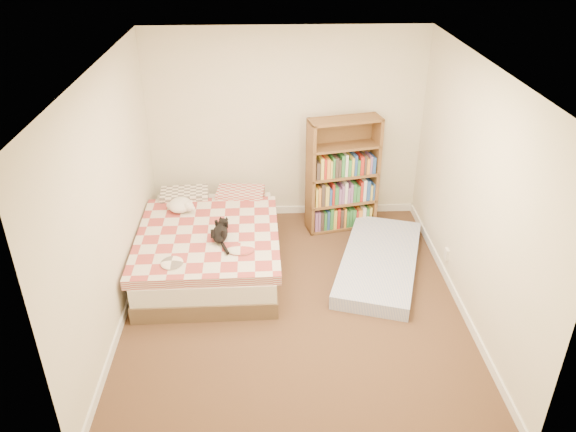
{
  "coord_description": "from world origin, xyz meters",
  "views": [
    {
      "loc": [
        -0.26,
        -4.81,
        3.7
      ],
      "look_at": [
        -0.05,
        0.3,
        0.88
      ],
      "focal_mm": 35.0,
      "sensor_mm": 36.0,
      "label": 1
    }
  ],
  "objects_px": {
    "bed": "(210,244)",
    "bookshelf": "(342,188)",
    "floor_mattress": "(379,262)",
    "black_cat": "(220,232)",
    "white_dog": "(181,205)"
  },
  "relations": [
    {
      "from": "floor_mattress",
      "to": "bed",
      "type": "bearing_deg",
      "value": -168.24
    },
    {
      "from": "bookshelf",
      "to": "black_cat",
      "type": "relative_size",
      "value": 2.35
    },
    {
      "from": "floor_mattress",
      "to": "black_cat",
      "type": "xyz_separation_m",
      "value": [
        -1.81,
        -0.07,
        0.49
      ]
    },
    {
      "from": "bed",
      "to": "bookshelf",
      "type": "relative_size",
      "value": 1.46
    },
    {
      "from": "bed",
      "to": "bookshelf",
      "type": "xyz_separation_m",
      "value": [
        1.63,
        0.82,
        0.29
      ]
    },
    {
      "from": "bed",
      "to": "black_cat",
      "type": "distance_m",
      "value": 0.45
    },
    {
      "from": "black_cat",
      "to": "bookshelf",
      "type": "bearing_deg",
      "value": 43.17
    },
    {
      "from": "floor_mattress",
      "to": "black_cat",
      "type": "bearing_deg",
      "value": -160.12
    },
    {
      "from": "bed",
      "to": "bookshelf",
      "type": "height_order",
      "value": "bookshelf"
    },
    {
      "from": "bookshelf",
      "to": "black_cat",
      "type": "distance_m",
      "value": 1.84
    },
    {
      "from": "floor_mattress",
      "to": "white_dog",
      "type": "distance_m",
      "value": 2.44
    },
    {
      "from": "white_dog",
      "to": "floor_mattress",
      "type": "bearing_deg",
      "value": -27.46
    },
    {
      "from": "bookshelf",
      "to": "floor_mattress",
      "type": "relative_size",
      "value": 0.81
    },
    {
      "from": "bed",
      "to": "white_dog",
      "type": "height_order",
      "value": "white_dog"
    },
    {
      "from": "floor_mattress",
      "to": "black_cat",
      "type": "distance_m",
      "value": 1.88
    }
  ]
}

